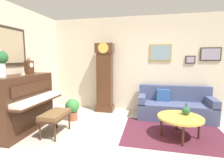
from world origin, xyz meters
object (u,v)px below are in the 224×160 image
at_px(potted_plant, 72,108).
at_px(green_jug, 186,111).
at_px(piano, 22,103).
at_px(piano_bench, 55,116).
at_px(flower_vase, 1,60).
at_px(mantel_clock, 29,66).
at_px(grandfather_clock, 105,79).
at_px(teacup, 23,74).
at_px(coffee_table, 180,118).
at_px(couch, 174,106).

bearing_deg(potted_plant, green_jug, -5.89).
distance_m(piano, potted_plant, 1.17).
xyz_separation_m(piano_bench, flower_vase, (-0.79, -0.45, 1.14)).
xyz_separation_m(piano_bench, mantel_clock, (-0.79, 0.30, 1.00)).
relative_size(grandfather_clock, mantel_clock, 5.34).
relative_size(mantel_clock, teacup, 3.28).
bearing_deg(piano, teacup, 24.75).
bearing_deg(piano, coffee_table, 6.86).
xyz_separation_m(grandfather_clock, couch, (1.97, -0.16, -0.65)).
distance_m(grandfather_clock, coffee_table, 2.41).
bearing_deg(piano_bench, coffee_table, 9.33).
bearing_deg(flower_vase, teacup, 84.60).
relative_size(mantel_clock, potted_plant, 0.68).
height_order(coffee_table, mantel_clock, mantel_clock).
height_order(piano, green_jug, piano).
bearing_deg(green_jug, teacup, -171.33).
bearing_deg(flower_vase, green_jug, 16.24).
bearing_deg(piano_bench, mantel_clock, 159.35).
relative_size(piano_bench, green_jug, 2.92).
bearing_deg(teacup, green_jug, 8.67).
bearing_deg(green_jug, potted_plant, 174.11).
relative_size(mantel_clock, flower_vase, 0.66).
height_order(grandfather_clock, teacup, grandfather_clock).
bearing_deg(potted_plant, coffee_table, -9.34).
height_order(piano, piano_bench, piano).
bearing_deg(piano, green_jug, 8.91).
bearing_deg(green_jug, piano, -171.09).
relative_size(coffee_table, green_jug, 3.67).
xyz_separation_m(piano, grandfather_clock, (1.40, 1.74, 0.34)).
bearing_deg(grandfather_clock, piano, -128.70).
distance_m(coffee_table, teacup, 3.39).
xyz_separation_m(piano_bench, green_jug, (2.65, 0.55, 0.12)).
height_order(piano_bench, flower_vase, flower_vase).
distance_m(coffee_table, flower_vase, 3.60).
bearing_deg(coffee_table, mantel_clock, -177.99).
relative_size(couch, coffee_table, 2.16).
bearing_deg(flower_vase, potted_plant, 58.65).
distance_m(flower_vase, teacup, 0.57).
relative_size(teacup, green_jug, 0.48).
distance_m(couch, potted_plant, 2.70).
bearing_deg(mantel_clock, couch, 21.17).
xyz_separation_m(coffee_table, teacup, (-3.26, -0.38, 0.85)).
bearing_deg(grandfather_clock, green_jug, -30.43).
bearing_deg(teacup, potted_plant, 47.28).
xyz_separation_m(coffee_table, green_jug, (0.13, 0.14, 0.12)).
bearing_deg(piano_bench, piano, 178.89).
bearing_deg(flower_vase, couch, 31.32).
bearing_deg(teacup, grandfather_clock, 51.91).
relative_size(piano_bench, teacup, 6.03).
distance_m(grandfather_clock, flower_vase, 2.67).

